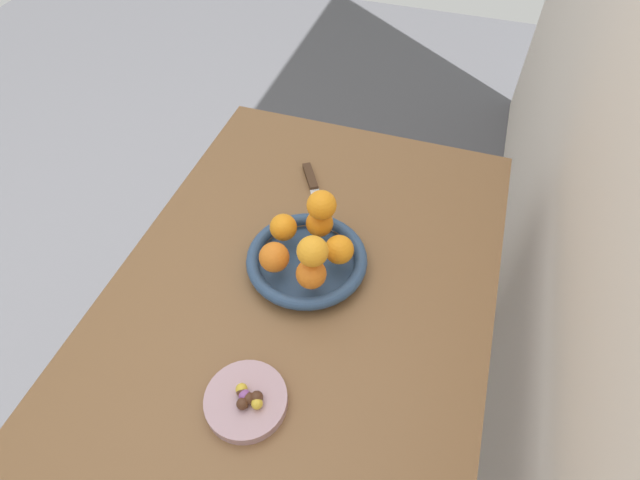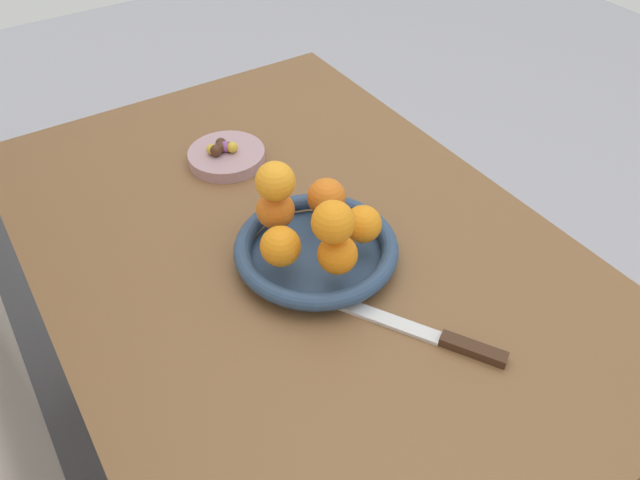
% 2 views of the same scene
% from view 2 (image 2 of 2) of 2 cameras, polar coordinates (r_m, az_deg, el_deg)
% --- Properties ---
extents(ground_plane, '(6.00, 6.00, 0.00)m').
position_cam_2_polar(ground_plane, '(1.59, -1.62, -20.18)').
color(ground_plane, '#4C4C51').
extents(dining_table, '(1.10, 0.76, 0.74)m').
position_cam_2_polar(dining_table, '(1.06, -2.29, -3.60)').
color(dining_table, brown).
rests_on(dining_table, ground_plane).
extents(fruit_bowl, '(0.25, 0.25, 0.04)m').
position_cam_2_polar(fruit_bowl, '(0.95, -0.35, -0.92)').
color(fruit_bowl, navy).
rests_on(fruit_bowl, dining_table).
extents(candy_dish, '(0.14, 0.14, 0.02)m').
position_cam_2_polar(candy_dish, '(1.17, -8.53, 7.58)').
color(candy_dish, '#B28C99').
rests_on(candy_dish, dining_table).
extents(orange_0, '(0.06, 0.06, 0.06)m').
position_cam_2_polar(orange_0, '(0.92, 3.93, 1.46)').
color(orange_0, orange).
rests_on(orange_0, fruit_bowl).
extents(orange_1, '(0.06, 0.06, 0.06)m').
position_cam_2_polar(orange_1, '(0.97, 0.59, 3.94)').
color(orange_1, orange).
rests_on(orange_1, fruit_bowl).
extents(orange_2, '(0.06, 0.06, 0.06)m').
position_cam_2_polar(orange_2, '(0.94, -4.10, 2.75)').
color(orange_2, orange).
rests_on(orange_2, fruit_bowl).
extents(orange_3, '(0.06, 0.06, 0.06)m').
position_cam_2_polar(orange_3, '(0.88, -3.63, -0.58)').
color(orange_3, orange).
rests_on(orange_3, fruit_bowl).
extents(orange_4, '(0.06, 0.06, 0.06)m').
position_cam_2_polar(orange_4, '(0.87, 1.34, -1.44)').
color(orange_4, orange).
rests_on(orange_4, fruit_bowl).
extents(orange_5, '(0.06, 0.06, 0.06)m').
position_cam_2_polar(orange_5, '(0.90, -4.21, 5.48)').
color(orange_5, orange).
rests_on(orange_5, orange_2).
extents(orange_6, '(0.06, 0.06, 0.06)m').
position_cam_2_polar(orange_6, '(0.83, 1.21, 1.65)').
color(orange_6, orange).
rests_on(orange_6, orange_4).
extents(candy_ball_0, '(0.02, 0.02, 0.02)m').
position_cam_2_polar(candy_ball_0, '(1.16, -9.87, 8.18)').
color(candy_ball_0, gold).
rests_on(candy_ball_0, candy_dish).
extents(candy_ball_1, '(0.02, 0.02, 0.02)m').
position_cam_2_polar(candy_ball_1, '(1.16, -8.21, 8.42)').
color(candy_ball_1, '#472819').
rests_on(candy_ball_1, candy_dish).
extents(candy_ball_2, '(0.02, 0.02, 0.02)m').
position_cam_2_polar(candy_ball_2, '(1.17, -9.04, 8.73)').
color(candy_ball_2, '#472819').
rests_on(candy_ball_2, candy_dish).
extents(candy_ball_3, '(0.02, 0.02, 0.02)m').
position_cam_2_polar(candy_ball_3, '(1.15, -9.50, 8.07)').
color(candy_ball_3, '#472819').
rests_on(candy_ball_3, candy_dish).
extents(candy_ball_4, '(0.02, 0.02, 0.02)m').
position_cam_2_polar(candy_ball_4, '(1.16, -8.63, 8.44)').
color(candy_ball_4, '#8C4C99').
rests_on(candy_ball_4, candy_dish).
extents(candy_ball_5, '(0.02, 0.02, 0.02)m').
position_cam_2_polar(candy_ball_5, '(1.16, -8.03, 8.40)').
color(candy_ball_5, gold).
rests_on(candy_ball_5, candy_dish).
extents(candy_ball_6, '(0.02, 0.02, 0.02)m').
position_cam_2_polar(candy_ball_6, '(1.16, -8.92, 8.41)').
color(candy_ball_6, '#472819').
rests_on(candy_ball_6, candy_dish).
extents(knife, '(0.23, 0.15, 0.01)m').
position_cam_2_polar(knife, '(0.87, 9.93, -8.47)').
color(knife, '#3F2819').
rests_on(knife, dining_table).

